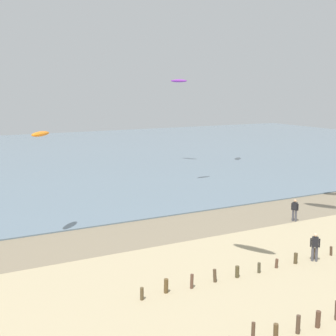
% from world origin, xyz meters
% --- Properties ---
extents(wet_sand_strip, '(120.00, 5.81, 0.01)m').
position_xyz_m(wet_sand_strip, '(0.00, 24.78, 0.00)').
color(wet_sand_strip, '#84755B').
rests_on(wet_sand_strip, ground).
extents(groyne_mid, '(14.01, 0.33, 1.02)m').
position_xyz_m(groyne_mid, '(6.83, 9.60, 0.43)').
color(groyne_mid, brown).
rests_on(groyne_mid, ground).
extents(groyne_far, '(14.23, 0.36, 0.76)m').
position_xyz_m(groyne_far, '(8.26, 15.49, 0.32)').
color(groyne_far, brown).
rests_on(groyne_far, ground).
extents(person_nearest_camera, '(0.45, 0.41, 1.71)m').
position_xyz_m(person_nearest_camera, '(12.92, 15.26, 0.92)').
color(person_nearest_camera, '#4C4C56').
rests_on(person_nearest_camera, ground).
extents(person_right_flank, '(0.36, 0.52, 1.71)m').
position_xyz_m(person_right_flank, '(17.68, 22.05, 0.92)').
color(person_right_flank, '#4C4C56').
rests_on(person_right_flank, ground).
extents(kite_aloft_2, '(1.82, 1.95, 0.33)m').
position_xyz_m(kite_aloft_2, '(-0.09, 26.71, 7.09)').
color(kite_aloft_2, orange).
extents(kite_aloft_3, '(1.93, 2.33, 0.42)m').
position_xyz_m(kite_aloft_3, '(22.73, 49.18, 10.84)').
color(kite_aloft_3, purple).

